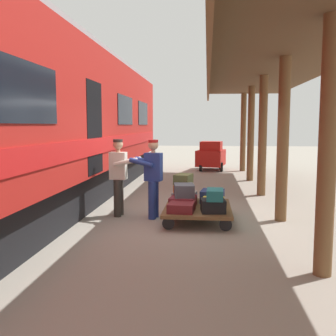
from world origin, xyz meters
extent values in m
plane|color=gray|center=(0.00, 0.00, 0.00)|extent=(60.00, 60.00, 0.00)
cylinder|color=brown|center=(-1.94, -9.05, 1.70)|extent=(0.24, 0.24, 3.40)
cylinder|color=brown|center=(-1.94, -6.03, 1.70)|extent=(0.24, 0.24, 3.40)
cylinder|color=brown|center=(-1.94, -3.02, 1.70)|extent=(0.24, 0.24, 3.40)
cylinder|color=brown|center=(-1.94, 0.00, 1.70)|extent=(0.24, 0.24, 3.40)
cylinder|color=brown|center=(-1.94, 3.02, 1.70)|extent=(0.24, 0.24, 3.40)
cube|color=#4E3520|center=(-1.94, 0.00, 3.48)|extent=(3.20, 18.89, 0.16)
cube|color=brown|center=(-0.39, 0.00, 3.25)|extent=(0.08, 18.89, 0.30)
cube|color=#B21E19|center=(3.55, 0.00, 2.35)|extent=(3.00, 18.13, 2.90)
cube|color=black|center=(3.55, 0.00, 0.45)|extent=(2.55, 17.22, 0.90)
cube|color=#99999E|center=(3.55, 0.00, 3.90)|extent=(2.76, 17.77, 0.20)
cube|color=red|center=(2.04, 0.00, 1.55)|extent=(0.03, 17.77, 0.36)
cube|color=black|center=(2.04, -6.35, 2.45)|extent=(0.02, 1.99, 0.84)
cube|color=black|center=(2.04, -3.17, 2.45)|extent=(0.02, 1.99, 0.84)
cube|color=black|center=(2.04, 3.17, 2.45)|extent=(0.02, 1.99, 0.84)
cube|color=black|center=(2.10, 0.00, 1.95)|extent=(0.12, 1.10, 2.00)
cube|color=brown|center=(-0.20, 0.21, 0.28)|extent=(1.38, 1.83, 0.07)
cylinder|color=black|center=(-0.75, 0.94, 0.12)|extent=(0.24, 0.05, 0.24)
cylinder|color=black|center=(0.35, 0.94, 0.12)|extent=(0.24, 0.05, 0.24)
cylinder|color=black|center=(-0.75, -0.52, 0.12)|extent=(0.24, 0.05, 0.24)
cylinder|color=black|center=(0.35, -0.52, 0.12)|extent=(0.24, 0.05, 0.24)
cube|color=black|center=(-0.51, 0.71, 0.44)|extent=(0.51, 0.49, 0.25)
cube|color=maroon|center=(0.11, 0.21, 0.41)|extent=(0.58, 0.67, 0.20)
cube|color=gold|center=(-0.51, 0.21, 0.40)|extent=(0.51, 0.53, 0.19)
cube|color=#9EA0A5|center=(0.11, -0.30, 0.42)|extent=(0.56, 0.56, 0.22)
cube|color=maroon|center=(0.11, 0.71, 0.40)|extent=(0.54, 0.64, 0.18)
cube|color=navy|center=(-0.51, -0.30, 0.44)|extent=(0.56, 0.63, 0.27)
cube|color=#CC6B23|center=(0.14, -0.33, 0.62)|extent=(0.41, 0.57, 0.17)
cube|color=#1E666B|center=(-0.54, 0.75, 0.67)|extent=(0.33, 0.53, 0.21)
cube|color=brown|center=(0.14, -0.35, 0.81)|extent=(0.44, 0.55, 0.22)
cube|color=#4C515B|center=(0.09, 0.19, 0.65)|extent=(0.47, 0.59, 0.26)
cylinder|color=navy|center=(0.74, -0.06, 0.41)|extent=(0.16, 0.16, 0.82)
cylinder|color=navy|center=(0.78, 0.14, 0.41)|extent=(0.16, 0.16, 0.82)
cube|color=navy|center=(0.76, 0.04, 1.12)|extent=(0.40, 0.29, 0.60)
cylinder|color=tan|center=(0.76, 0.04, 1.45)|extent=(0.09, 0.09, 0.06)
sphere|color=tan|center=(0.76, 0.04, 1.59)|extent=(0.22, 0.22, 0.22)
cylinder|color=#A51919|center=(0.76, 0.04, 1.67)|extent=(0.21, 0.21, 0.06)
cylinder|color=navy|center=(0.95, -0.16, 1.22)|extent=(0.54, 0.20, 0.21)
cylinder|color=navy|center=(1.01, 0.16, 1.22)|extent=(0.54, 0.20, 0.21)
cylinder|color=#332D28|center=(1.57, 0.00, 0.41)|extent=(0.16, 0.16, 0.82)
cylinder|color=#332D28|center=(1.56, -0.20, 0.41)|extent=(0.16, 0.16, 0.82)
cube|color=silver|center=(1.57, -0.10, 1.12)|extent=(0.37, 0.25, 0.60)
cylinder|color=tan|center=(1.57, -0.10, 1.45)|extent=(0.09, 0.09, 0.06)
sphere|color=tan|center=(1.57, -0.10, 1.59)|extent=(0.22, 0.22, 0.22)
cylinder|color=#332D28|center=(1.57, -0.10, 1.67)|extent=(0.21, 0.21, 0.06)
cylinder|color=silver|center=(1.36, 0.08, 1.22)|extent=(0.54, 0.14, 0.21)
cylinder|color=silver|center=(1.33, -0.24, 1.22)|extent=(0.54, 0.14, 0.21)
cube|color=#B21E19|center=(-0.56, -9.29, 0.55)|extent=(1.40, 1.88, 0.70)
cube|color=#B21E19|center=(-0.56, -8.94, 1.05)|extent=(1.02, 0.86, 0.50)
cylinder|color=black|center=(-1.01, -8.69, 0.20)|extent=(0.12, 0.40, 0.40)
cylinder|color=black|center=(-0.11, -8.69, 0.20)|extent=(0.12, 0.40, 0.40)
cylinder|color=black|center=(-1.01, -9.89, 0.20)|extent=(0.12, 0.40, 0.40)
cylinder|color=black|center=(-0.11, -9.89, 0.20)|extent=(0.12, 0.40, 0.40)
camera|label=1|loc=(-0.38, 8.24, 2.01)|focal=41.48mm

